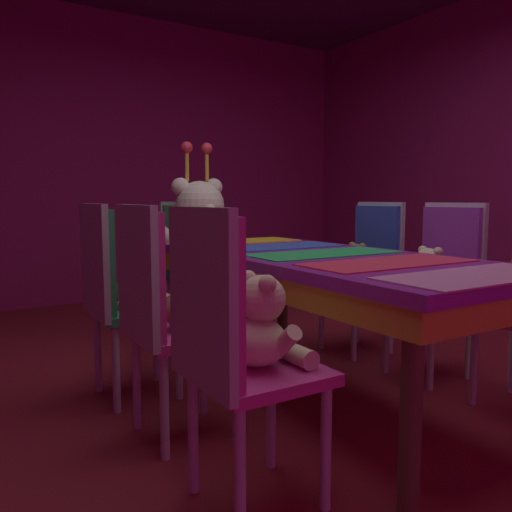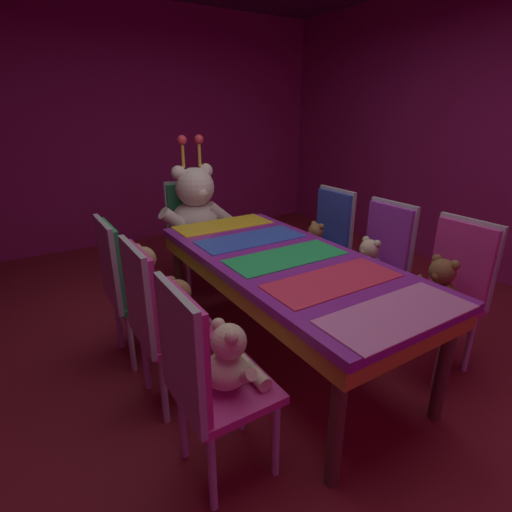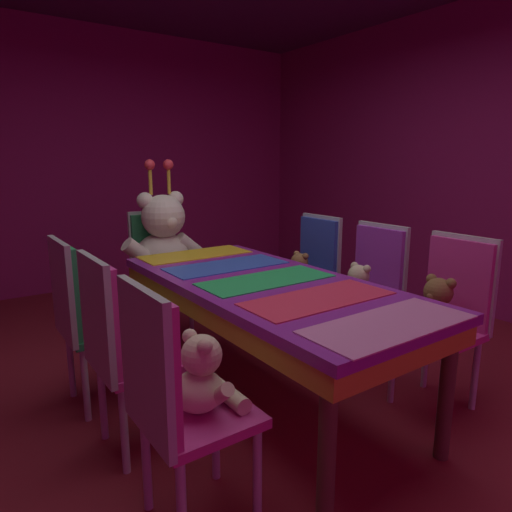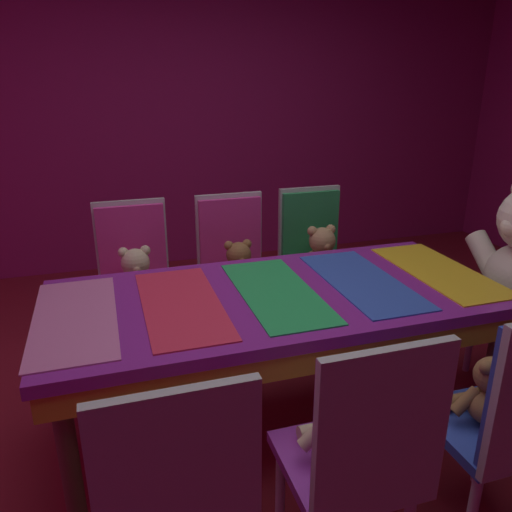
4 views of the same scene
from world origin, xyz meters
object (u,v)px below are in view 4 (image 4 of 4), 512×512
Objects in this scene: teddy_right_0 at (169,461)px; teddy_right_2 at (488,393)px; banquet_table at (276,310)px; teddy_right_1 at (343,424)px; teddy_left_0 at (137,279)px; chair_left_1 at (233,259)px; teddy_left_1 at (239,269)px; chair_right_1 at (365,450)px; teddy_left_2 at (322,256)px; chair_right_0 at (177,499)px; chair_left_0 at (135,269)px; chair_left_2 at (312,249)px.

teddy_right_2 is at bearing -88.92° from teddy_right_0.
banquet_table reaches higher than teddy_right_2.
teddy_right_1 is 1.07× the size of teddy_right_2.
teddy_left_0 is 0.34× the size of chair_left_1.
teddy_left_1 is 0.32× the size of chair_right_1.
teddy_left_2 is 1.98m from chair_right_0.
chair_right_0 is at bearing -0.80° from chair_left_0.
teddy_left_0 is 0.34× the size of chair_left_2.
chair_left_1 is 0.55m from teddy_left_2.
chair_left_2 is at bearing 107.52° from teddy_left_1.
chair_left_1 reaches higher than banquet_table.
teddy_left_1 is at bearing -1.64° from chair_right_1.
chair_left_2 is at bearing 91.18° from chair_left_0.
chair_right_1 is at bearing -88.24° from chair_right_0.
chair_right_1 reaches higher than teddy_right_2.
chair_right_1 is (1.72, 0.54, 0.00)m from chair_left_0.
chair_left_0 is at bearing -0.80° from chair_right_0.
banquet_table is 0.86m from chair_left_1.
chair_left_1 is 1.66m from teddy_right_2.
teddy_left_2 reaches higher than teddy_right_2.
teddy_right_1 is at bearing 0.00° from chair_right_1.
teddy_right_1 reaches higher than teddy_right_2.
chair_left_1 is at bearing -1.51° from chair_right_1.
teddy_left_0 reaches higher than teddy_left_1.
chair_left_1 reaches higher than teddy_left_0.
teddy_left_2 is 1.04× the size of teddy_right_0.
banquet_table is at bearing -37.36° from teddy_left_2.
chair_right_0 is at bearing 105.92° from teddy_right_1.
chair_right_1 is at bearing -1.51° from chair_left_1.
teddy_left_0 is at bearing 20.67° from teddy_right_1.
chair_left_1 is at bearing 178.50° from banquet_table.
chair_left_0 reaches higher than teddy_right_2.
chair_right_0 reaches higher than teddy_left_1.
chair_right_0 and chair_right_1 have the same top height.
chair_right_0 reaches higher than teddy_right_0.
teddy_left_1 is 0.89× the size of teddy_left_2.
teddy_right_0 is at bearing -35.38° from chair_left_2.
chair_right_0 is 1.16m from teddy_right_2.
teddy_left_1 is 1.04× the size of teddy_right_1.
teddy_right_0 is at bearing 77.17° from chair_right_1.
chair_right_1 is 0.60m from teddy_right_2.
banquet_table is 1.03m from chair_left_0.
chair_right_0 is (1.59, -0.02, 0.00)m from teddy_left_0.
teddy_left_2 is at bearing 142.64° from banquet_table.
chair_left_0 reaches higher than teddy_right_1.
chair_left_2 is at bearing 147.54° from banquet_table.
chair_left_2 is at bearing -33.07° from chair_right_0.
chair_left_1 and chair_right_1 have the same top height.
teddy_right_0 is at bearing -22.86° from teddy_left_1.
chair_left_1 reaches higher than teddy_right_0.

